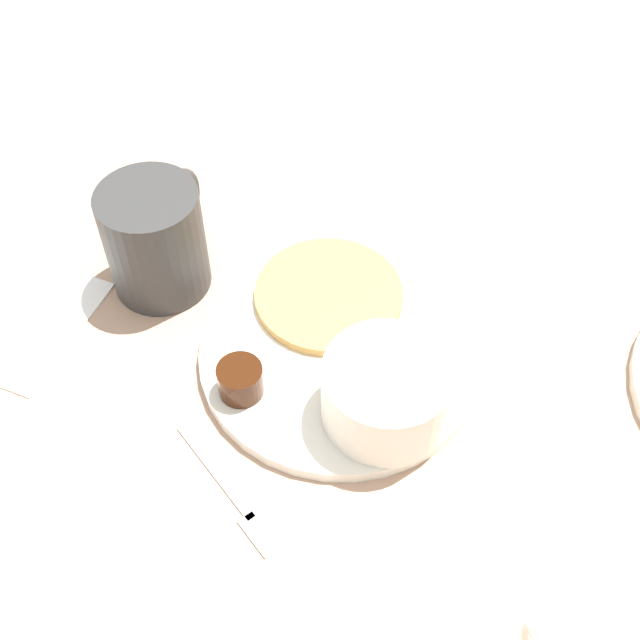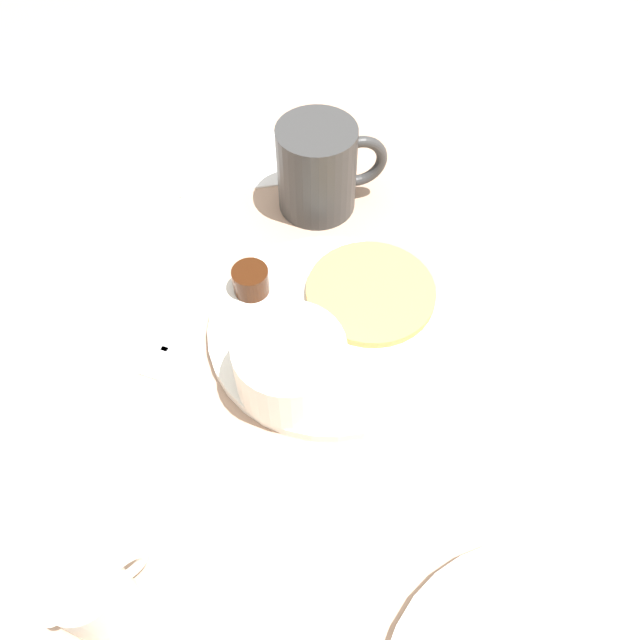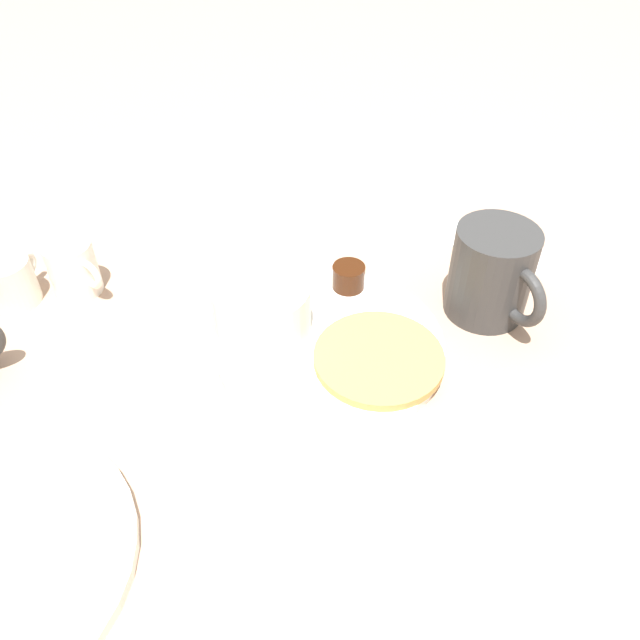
{
  "view_description": "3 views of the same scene",
  "coord_description": "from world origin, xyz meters",
  "views": [
    {
      "loc": [
        -0.41,
        -0.03,
        0.55
      ],
      "look_at": [
        0.01,
        0.02,
        0.03
      ],
      "focal_mm": 45.0,
      "sensor_mm": 36.0,
      "label": 1
    },
    {
      "loc": [
        -0.16,
        -0.32,
        0.51
      ],
      "look_at": [
        -0.01,
        -0.0,
        0.03
      ],
      "focal_mm": 35.0,
      "sensor_mm": 36.0,
      "label": 2
    },
    {
      "loc": [
        0.34,
        -0.32,
        0.47
      ],
      "look_at": [
        -0.01,
        -0.0,
        0.03
      ],
      "focal_mm": 35.0,
      "sensor_mm": 36.0,
      "label": 3
    }
  ],
  "objects": [
    {
      "name": "pancake_stack",
      "position": [
        0.06,
        0.02,
        0.02
      ],
      "size": [
        0.13,
        0.13,
        0.01
      ],
      "color": "tan",
      "rests_on": "plate"
    },
    {
      "name": "ground_plane",
      "position": [
        0.0,
        0.0,
        0.0
      ],
      "size": [
        4.0,
        4.0,
        0.0
      ],
      "primitive_type": "plane",
      "color": "tan"
    },
    {
      "name": "fork",
      "position": [
        -0.14,
        0.06,
        0.0
      ],
      "size": [
        0.1,
        0.1,
        0.0
      ],
      "color": "silver",
      "rests_on": "ground_plane"
    },
    {
      "name": "bowl",
      "position": [
        -0.06,
        -0.04,
        0.04
      ],
      "size": [
        0.1,
        0.1,
        0.06
      ],
      "color": "white",
      "rests_on": "plate"
    },
    {
      "name": "plate",
      "position": [
        0.0,
        0.0,
        0.01
      ],
      "size": [
        0.24,
        0.24,
        0.01
      ],
      "color": "white",
      "rests_on": "ground_plane"
    },
    {
      "name": "napkin",
      "position": [
        0.01,
        0.28,
        0.0
      ],
      "size": [
        0.16,
        0.13,
        0.0
      ],
      "color": "white",
      "rests_on": "ground_plane"
    },
    {
      "name": "butter_ramekin",
      "position": [
        -0.08,
        -0.04,
        0.03
      ],
      "size": [
        0.05,
        0.05,
        0.05
      ],
      "color": "white",
      "rests_on": "plate"
    },
    {
      "name": "syrup_cup",
      "position": [
        -0.05,
        0.08,
        0.03
      ],
      "size": [
        0.04,
        0.04,
        0.03
      ],
      "color": "#38190A",
      "rests_on": "plate"
    },
    {
      "name": "coffee_mug",
      "position": [
        0.07,
        0.17,
        0.05
      ],
      "size": [
        0.12,
        0.09,
        0.1
      ],
      "color": "#333333",
      "rests_on": "ground_plane"
    }
  ]
}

